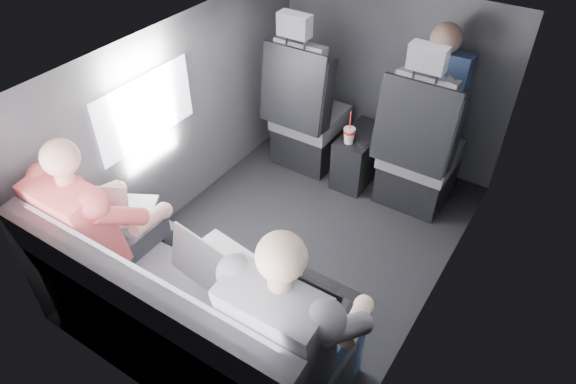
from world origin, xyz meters
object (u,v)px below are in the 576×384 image
Objects in this scene: soda_cup at (349,135)px; laptop_black at (313,299)px; passenger_front_right at (435,94)px; laptop_silver at (214,260)px; passenger_rear_right at (296,328)px; laptop_white at (115,208)px; front_seat_right at (418,156)px; front_seat_left at (306,119)px; rear_bench at (184,328)px; center_console at (359,156)px; passenger_rear_left at (104,227)px.

soda_cup is 1.64m from laptop_black.
passenger_front_right is at bearing 94.81° from laptop_black.
laptop_silver is 0.56m from passenger_rear_right.
passenger_rear_right reaches higher than laptop_white.
front_seat_right is 2.85× the size of laptop_white.
rear_bench is (0.45, -1.90, -0.09)m from front_seat_left.
laptop_silver reaches higher than soda_cup.
passenger_rear_right is (0.62, -1.69, 0.18)m from soda_cup.
soda_cup is (-0.03, -0.15, 0.26)m from center_console.
laptop_silver is at bearing 10.89° from passenger_rear_left.
laptop_silver reaches higher than center_console.
soda_cup is at bearing 110.10° from passenger_rear_right.
laptop_black reaches higher than center_console.
center_console is 0.59× the size of passenger_front_right.
passenger_front_right is at bearing 27.92° from center_console.
soda_cup is (-0.48, -0.11, 0.06)m from front_seat_right.
front_seat_right is 1.01× the size of passenger_rear_right.
front_seat_left is 0.49m from center_console.
soda_cup is (0.42, -0.11, 0.06)m from front_seat_left.
passenger_rear_left reaches higher than laptop_black.
soda_cup is at bearing 71.83° from passenger_rear_left.
laptop_silver is at bearing -73.47° from front_seat_left.
center_console is 0.31m from soda_cup.
soda_cup is 0.67× the size of laptop_silver.
front_seat_right is 1.83m from passenger_rear_right.
front_seat_left is 1.01× the size of passenger_rear_right.
front_seat_right is at bearing 94.48° from passenger_rear_right.
laptop_silver is 0.32× the size of passenger_rear_left.
rear_bench is 0.69m from passenger_rear_right.
passenger_rear_left is (-0.13, -1.81, 0.22)m from front_seat_left.
passenger_front_right is (0.41, 0.22, 0.55)m from center_console.
front_seat_left is 2.85× the size of laptop_white.
laptop_white is at bearing -123.02° from front_seat_right.
passenger_rear_left is at bearing -169.11° from laptop_silver.
front_seat_left is 3.71× the size of laptop_black.
laptop_silver reaches higher than laptop_white.
passenger_rear_right is (1.04, -1.81, 0.24)m from front_seat_left.
laptop_black is at bearing 8.84° from passenger_rear_left.
front_seat_right reaches higher than soda_cup.
passenger_rear_left is 1.49× the size of passenger_front_right.
passenger_rear_left is at bearing -108.17° from soda_cup.
laptop_white is (-0.19, -1.68, 0.23)m from front_seat_left.
laptop_white is 1.30× the size of laptop_black.
passenger_rear_right is at bearing -85.01° from passenger_front_right.
passenger_rear_right reaches higher than passenger_front_right.
passenger_rear_left reaches higher than rear_bench.
passenger_front_right reaches higher than passenger_rear_left.
rear_bench reaches higher than laptop_silver.
center_console is 0.40× the size of passenger_rear_left.
passenger_rear_right reaches higher than laptop_silver.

